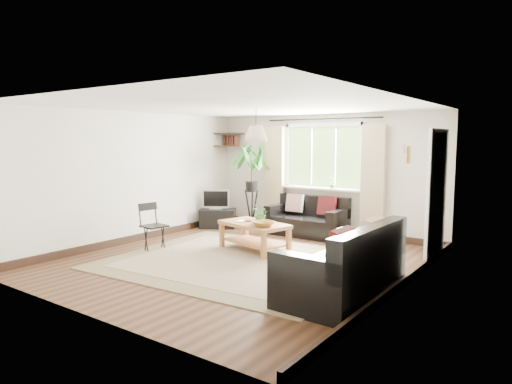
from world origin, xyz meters
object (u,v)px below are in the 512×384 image
Objects in this scene: sofa_back at (307,217)px; folding_chair at (154,227)px; coffee_table at (254,237)px; palm_stand at (252,187)px; tv_stand at (218,218)px; sofa_right at (342,262)px.

folding_chair is (-1.52, -2.60, 0.04)m from sofa_back.
sofa_back is 1.29× the size of coffee_table.
sofa_back is at bearing 87.30° from coffee_table.
tv_stand is at bearing -152.52° from palm_stand.
folding_chair is (0.42, -2.16, 0.20)m from tv_stand.
sofa_right is 4.74m from tv_stand.
folding_chair is at bearing -95.57° from palm_stand.
palm_stand is (-3.39, 2.80, 0.47)m from sofa_right.
tv_stand is 2.21m from folding_chair.
palm_stand reaches higher than coffee_table.
palm_stand is at bearing 2.41° from folding_chair.
palm_stand is 2.57m from folding_chair.
sofa_back is at bearing 4.21° from palm_stand.
palm_stand reaches higher than tv_stand.
tv_stand is at bearing -119.66° from sofa_right.
palm_stand is (-1.28, -0.09, 0.53)m from sofa_back.
coffee_table is at bearing -49.22° from folding_chair.
sofa_back is at bearing -19.97° from tv_stand.
tv_stand is (-4.05, 2.46, -0.23)m from sofa_right.
folding_chair is (-1.44, -0.93, 0.16)m from coffee_table.
tv_stand is at bearing -167.25° from sofa_back.
sofa_right reaches higher than tv_stand.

